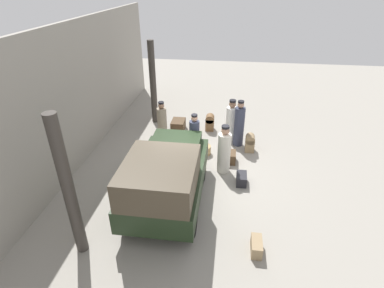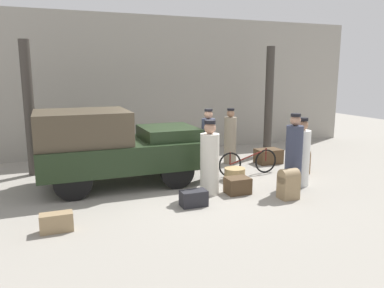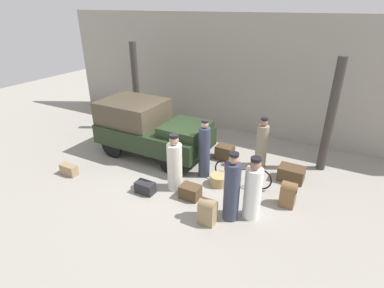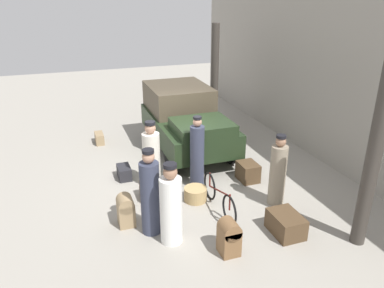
# 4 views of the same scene
# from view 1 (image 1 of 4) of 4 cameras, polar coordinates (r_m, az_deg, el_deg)

# --- Properties ---
(ground_plane) EXTENTS (30.00, 30.00, 0.00)m
(ground_plane) POSITION_cam_1_polar(r_m,az_deg,el_deg) (9.90, 1.00, -5.44)
(ground_plane) COLOR gray
(station_building_facade) EXTENTS (16.00, 0.15, 4.50)m
(station_building_facade) POSITION_cam_1_polar(r_m,az_deg,el_deg) (10.09, -22.73, 7.35)
(station_building_facade) COLOR gray
(station_building_facade) RESTS_ON ground
(canopy_pillar_left) EXTENTS (0.27, 0.27, 3.49)m
(canopy_pillar_left) POSITION_cam_1_polar(r_m,az_deg,el_deg) (6.84, -22.48, -8.05)
(canopy_pillar_left) COLOR #38332D
(canopy_pillar_left) RESTS_ON ground
(canopy_pillar_right) EXTENTS (0.27, 0.27, 3.49)m
(canopy_pillar_right) POSITION_cam_1_polar(r_m,az_deg,el_deg) (12.83, -7.44, 11.39)
(canopy_pillar_right) COLOR #38332D
(canopy_pillar_right) RESTS_ON ground
(truck) EXTENTS (3.75, 1.90, 1.81)m
(truck) POSITION_cam_1_polar(r_m,az_deg,el_deg) (8.06, -4.96, -6.06)
(truck) COLOR black
(truck) RESTS_ON ground
(bicycle) EXTENTS (1.72, 0.04, 0.69)m
(bicycle) POSITION_cam_1_polar(r_m,az_deg,el_deg) (11.29, 0.84, 1.27)
(bicycle) COLOR black
(bicycle) RESTS_ON ground
(wicker_basket) EXTENTS (0.52, 0.52, 0.31)m
(wicker_basket) POSITION_cam_1_polar(r_m,az_deg,el_deg) (10.86, 2.22, -1.08)
(wicker_basket) COLOR tan
(wicker_basket) RESTS_ON ground
(conductor_in_dark_uniform) EXTENTS (0.38, 0.38, 1.78)m
(conductor_in_dark_uniform) POSITION_cam_1_polar(r_m,az_deg,el_deg) (11.26, 8.96, 3.55)
(conductor_in_dark_uniform) COLOR #33384C
(conductor_in_dark_uniform) RESTS_ON ground
(porter_standing_middle) EXTENTS (0.42, 0.42, 1.66)m
(porter_standing_middle) POSITION_cam_1_polar(r_m,az_deg,el_deg) (9.64, 6.13, -1.39)
(porter_standing_middle) COLOR silver
(porter_standing_middle) RESTS_ON ground
(porter_with_bicycle) EXTENTS (0.34, 0.34, 1.80)m
(porter_with_bicycle) POSITION_cam_1_polar(r_m,az_deg,el_deg) (10.01, 0.44, 0.59)
(porter_with_bicycle) COLOR #33384C
(porter_with_bicycle) RESTS_ON ground
(porter_lifting_near_truck) EXTENTS (0.42, 0.42, 1.63)m
(porter_lifting_near_truck) POSITION_cam_1_polar(r_m,az_deg,el_deg) (11.67, 7.50, 4.20)
(porter_lifting_near_truck) COLOR white
(porter_lifting_near_truck) RESTS_ON ground
(porter_carrying_trunk) EXTENTS (0.36, 0.36, 1.64)m
(porter_carrying_trunk) POSITION_cam_1_polar(r_m,az_deg,el_deg) (11.44, -5.71, 3.84)
(porter_carrying_trunk) COLOR gray
(porter_carrying_trunk) RESTS_ON ground
(suitcase_small_leather) EXTENTS (0.73, 0.53, 0.43)m
(suitcase_small_leather) POSITION_cam_1_polar(r_m,az_deg,el_deg) (12.53, -2.64, 3.61)
(suitcase_small_leather) COLOR #4C3823
(suitcase_small_leather) RESTS_ON ground
(suitcase_black_upright) EXTENTS (0.39, 0.33, 0.66)m
(suitcase_black_upright) POSITION_cam_1_polar(r_m,az_deg,el_deg) (11.13, 10.98, 0.31)
(suitcase_black_upright) COLOR #937A56
(suitcase_black_upright) RESTS_ON ground
(trunk_umber_medium) EXTENTS (0.53, 0.40, 0.36)m
(trunk_umber_medium) POSITION_cam_1_polar(r_m,az_deg,el_deg) (10.45, 7.21, -2.48)
(trunk_umber_medium) COLOR #4C3823
(trunk_umber_medium) RESTS_ON ground
(trunk_wicker_pale) EXTENTS (0.54, 0.31, 0.32)m
(trunk_wicker_pale) POSITION_cam_1_polar(r_m,az_deg,el_deg) (9.46, 9.39, -6.57)
(trunk_wicker_pale) COLOR #232328
(trunk_wicker_pale) RESTS_ON ground
(suitcase_tan_flat) EXTENTS (0.54, 0.25, 0.33)m
(suitcase_tan_flat) POSITION_cam_1_polar(r_m,az_deg,el_deg) (7.51, 12.18, -18.50)
(suitcase_tan_flat) COLOR #937A56
(suitcase_tan_flat) RESTS_ON ground
(trunk_large_brown) EXTENTS (0.57, 0.45, 0.46)m
(trunk_large_brown) POSITION_cam_1_polar(r_m,az_deg,el_deg) (10.64, -6.55, -1.47)
(trunk_large_brown) COLOR #4C3823
(trunk_large_brown) RESTS_ON ground
(trunk_barrel_dark) EXTENTS (0.38, 0.34, 0.69)m
(trunk_barrel_dark) POSITION_cam_1_polar(r_m,az_deg,el_deg) (12.48, 3.42, 4.22)
(trunk_barrel_dark) COLOR brown
(trunk_barrel_dark) RESTS_ON ground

